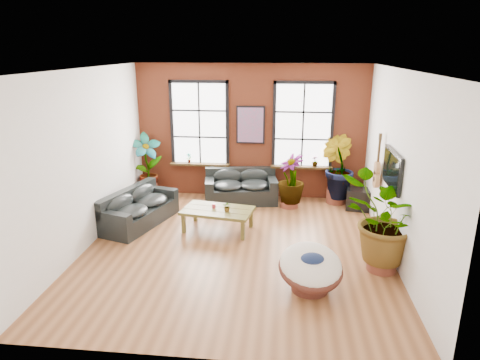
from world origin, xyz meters
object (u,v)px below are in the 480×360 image
object	(u,v)px
sofa_back	(241,187)
coffee_table	(218,212)
papasan_chair	(311,268)
sofa_left	(138,209)

from	to	relation	value
sofa_back	coffee_table	distance (m)	1.93
coffee_table	papasan_chair	distance (m)	2.96
sofa_left	coffee_table	bearing A→B (deg)	-77.54
sofa_back	papasan_chair	world-z (taller)	sofa_back
papasan_chair	coffee_table	bearing A→B (deg)	118.61
sofa_left	papasan_chair	bearing A→B (deg)	-105.44
sofa_left	papasan_chair	size ratio (longest dim) A/B	1.72
sofa_back	coffee_table	xyz separation A→B (m)	(-0.31, -1.90, 0.05)
sofa_back	sofa_left	xyz separation A→B (m)	(-2.18, -1.74, -0.02)
sofa_left	coffee_table	xyz separation A→B (m)	(1.87, -0.16, 0.07)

